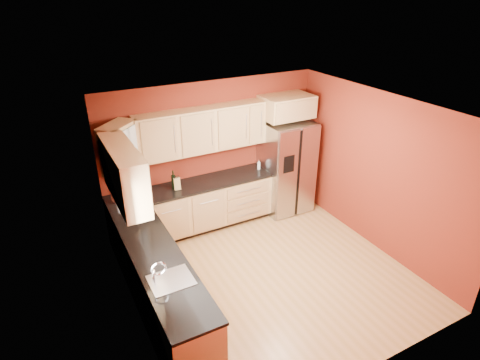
{
  "coord_description": "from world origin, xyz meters",
  "views": [
    {
      "loc": [
        -2.71,
        -4.13,
        4.05
      ],
      "look_at": [
        -0.03,
        0.9,
        1.24
      ],
      "focal_mm": 30.0,
      "sensor_mm": 36.0,
      "label": 1
    }
  ],
  "objects_px": {
    "refrigerator": "(286,167)",
    "canister_left": "(115,197)",
    "wine_bottle_a": "(173,180)",
    "soap_dispenser": "(259,165)",
    "knife_block": "(177,183)"
  },
  "relations": [
    {
      "from": "wine_bottle_a",
      "to": "soap_dispenser",
      "type": "relative_size",
      "value": 1.93
    },
    {
      "from": "canister_left",
      "to": "wine_bottle_a",
      "type": "relative_size",
      "value": 0.55
    },
    {
      "from": "wine_bottle_a",
      "to": "soap_dispenser",
      "type": "height_order",
      "value": "wine_bottle_a"
    },
    {
      "from": "canister_left",
      "to": "soap_dispenser",
      "type": "bearing_deg",
      "value": 0.51
    },
    {
      "from": "refrigerator",
      "to": "canister_left",
      "type": "xyz_separation_m",
      "value": [
        -3.2,
        0.07,
        0.12
      ]
    },
    {
      "from": "wine_bottle_a",
      "to": "soap_dispenser",
      "type": "xyz_separation_m",
      "value": [
        1.66,
        0.0,
        -0.08
      ]
    },
    {
      "from": "wine_bottle_a",
      "to": "knife_block",
      "type": "bearing_deg",
      "value": -49.14
    },
    {
      "from": "canister_left",
      "to": "wine_bottle_a",
      "type": "bearing_deg",
      "value": 1.31
    },
    {
      "from": "canister_left",
      "to": "knife_block",
      "type": "relative_size",
      "value": 0.87
    },
    {
      "from": "knife_block",
      "to": "soap_dispenser",
      "type": "distance_m",
      "value": 1.62
    },
    {
      "from": "refrigerator",
      "to": "wine_bottle_a",
      "type": "distance_m",
      "value": 2.22
    },
    {
      "from": "soap_dispenser",
      "to": "knife_block",
      "type": "bearing_deg",
      "value": -178.3
    },
    {
      "from": "refrigerator",
      "to": "canister_left",
      "type": "distance_m",
      "value": 3.2
    },
    {
      "from": "knife_block",
      "to": "soap_dispenser",
      "type": "relative_size",
      "value": 1.22
    },
    {
      "from": "canister_left",
      "to": "soap_dispenser",
      "type": "xyz_separation_m",
      "value": [
        2.65,
        0.02,
        -0.0
      ]
    }
  ]
}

